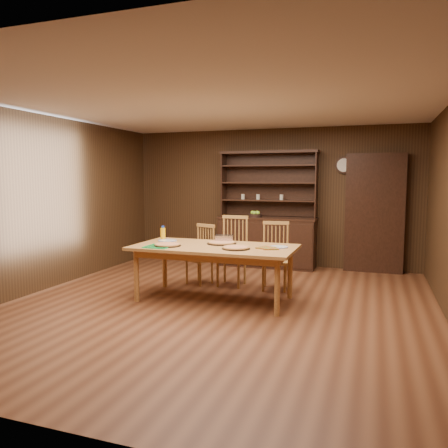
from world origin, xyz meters
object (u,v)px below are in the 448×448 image
at_px(china_hutch, 267,235).
at_px(chair_center, 233,248).
at_px(chair_left, 202,252).
at_px(juice_bottle, 163,233).
at_px(chair_right, 275,253).
at_px(dining_table, 214,251).

height_order(china_hutch, chair_center, china_hutch).
distance_m(chair_left, juice_bottle, 0.78).
bearing_deg(chair_center, chair_left, -171.81).
distance_m(chair_left, chair_right, 1.18).
xyz_separation_m(dining_table, juice_bottle, (-0.93, 0.29, 0.16)).
xyz_separation_m(china_hutch, dining_table, (-0.14, -2.48, 0.09)).
relative_size(chair_left, juice_bottle, 4.46).
distance_m(chair_left, chair_center, 0.51).
bearing_deg(chair_right, juice_bottle, -167.73).
relative_size(dining_table, juice_bottle, 10.45).
bearing_deg(juice_bottle, china_hutch, 63.92).
bearing_deg(china_hutch, juice_bottle, -116.08).
bearing_deg(china_hutch, dining_table, -93.31).
xyz_separation_m(chair_left, juice_bottle, (-0.40, -0.56, 0.35)).
bearing_deg(chair_left, china_hutch, 87.60).
height_order(chair_center, juice_bottle, chair_center).
xyz_separation_m(china_hutch, juice_bottle, (-1.07, -2.18, 0.25)).
height_order(dining_table, chair_right, chair_right).
height_order(china_hutch, juice_bottle, china_hutch).
relative_size(chair_center, chair_right, 1.07).
relative_size(chair_center, juice_bottle, 5.15).
distance_m(china_hutch, chair_left, 1.76).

